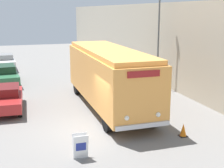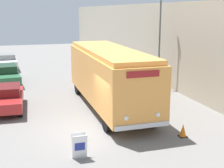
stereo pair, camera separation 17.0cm
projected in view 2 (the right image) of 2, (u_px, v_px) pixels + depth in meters
name	position (u px, v px, depth m)	size (l,w,h in m)	color
ground_plane	(93.00, 131.00, 14.83)	(80.00, 80.00, 0.00)	slate
building_wall_right	(153.00, 42.00, 25.59)	(0.30, 60.00, 6.14)	#B2A893
vintage_bus	(109.00, 75.00, 17.97)	(2.68, 10.06, 3.46)	black
sign_board	(79.00, 146.00, 12.00)	(0.57, 0.37, 0.97)	gray
streetlamp	(160.00, 27.00, 21.90)	(0.36, 0.36, 6.87)	#595E60
parked_car_near	(6.00, 98.00, 17.76)	(2.03, 4.22, 1.40)	black
parked_car_mid	(6.00, 74.00, 24.25)	(2.19, 4.76, 1.45)	black
parked_car_far	(7.00, 62.00, 30.12)	(1.94, 4.17, 1.48)	black
traffic_cone	(183.00, 130.00, 14.06)	(0.36, 0.36, 0.60)	black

